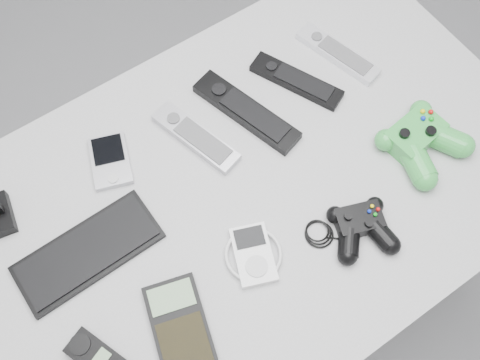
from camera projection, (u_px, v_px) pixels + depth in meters
floor at (242, 255)px, 1.88m from camera, size 3.50×3.50×0.00m
desk at (251, 200)px, 1.17m from camera, size 1.19×0.76×0.79m
pda_keyboard at (88, 252)px, 1.04m from camera, size 0.27×0.12×0.02m
pda at (110, 161)px, 1.12m from camera, size 0.11×0.13×0.02m
remote_silver_a at (196, 137)px, 1.15m from camera, size 0.10×0.21×0.02m
remote_black_a at (246, 111)px, 1.17m from camera, size 0.12×0.26×0.03m
remote_black_b at (296, 80)px, 1.21m from camera, size 0.13×0.21×0.02m
remote_silver_b at (338, 53)px, 1.24m from camera, size 0.10×0.21×0.02m
calculator at (181, 331)px, 0.98m from camera, size 0.14×0.21×0.02m
mp3_player at (253, 254)px, 1.04m from camera, size 0.14×0.15×0.02m
controller_black at (361, 226)px, 1.05m from camera, size 0.24×0.19×0.04m
controller_green at (421, 139)px, 1.12m from camera, size 0.18×0.19×0.06m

